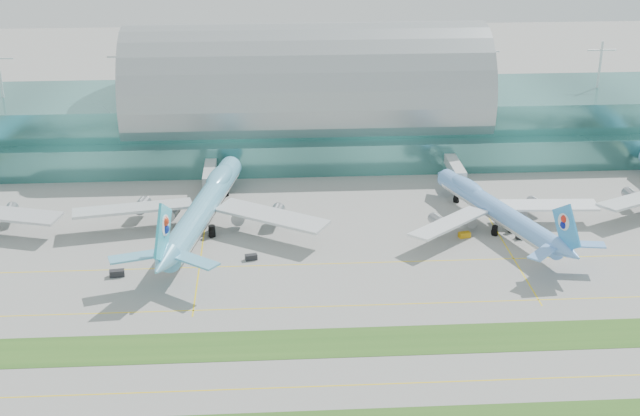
{
  "coord_description": "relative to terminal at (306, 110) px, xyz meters",
  "views": [
    {
      "loc": [
        -13.59,
        -160.79,
        98.91
      ],
      "look_at": [
        0.0,
        55.0,
        9.0
      ],
      "focal_mm": 50.0,
      "sensor_mm": 36.0,
      "label": 1
    }
  ],
  "objects": [
    {
      "name": "taxiline_d",
      "position": [
        -0.01,
        -88.79,
        -14.22
      ],
      "size": [
        420.0,
        0.35,
        0.01
      ],
      "primitive_type": "cube",
      "color": "yellow",
      "rests_on": "ground"
    },
    {
      "name": "gse_d",
      "position": [
        -18.24,
        -85.24,
        -13.51
      ],
      "size": [
        3.27,
        2.17,
        1.44
      ],
      "primitive_type": "cube",
      "rotation": [
        0.0,
        0.0,
        0.22
      ],
      "color": "black",
      "rests_on": "ground"
    },
    {
      "name": "airliner_c",
      "position": [
        48.37,
        -69.57,
        -8.54
      ],
      "size": [
        55.78,
        64.87,
        18.44
      ],
      "rotation": [
        0.0,
        0.0,
        0.34
      ],
      "color": "#6DA7F1",
      "rests_on": "ground"
    },
    {
      "name": "airliner_b",
      "position": [
        -31.07,
        -65.12,
        -7.39
      ],
      "size": [
        69.62,
        80.05,
        22.17
      ],
      "rotation": [
        0.0,
        0.0,
        -0.2
      ],
      "color": "#5FB0D2",
      "rests_on": "ground"
    },
    {
      "name": "terminal",
      "position": [
        0.0,
        0.0,
        0.0
      ],
      "size": [
        340.0,
        69.1,
        36.0
      ],
      "color": "#3D7A75",
      "rests_on": "ground"
    },
    {
      "name": "grass_strip_far",
      "position": [
        -0.01,
        -126.79,
        -14.19
      ],
      "size": [
        420.0,
        12.0,
        0.08
      ],
      "primitive_type": "cube",
      "color": "#2D591E",
      "rests_on": "ground"
    },
    {
      "name": "ground",
      "position": [
        -0.01,
        -128.79,
        -14.23
      ],
      "size": [
        700.0,
        700.0,
        0.0
      ],
      "primitive_type": "plane",
      "color": "gray",
      "rests_on": "ground"
    },
    {
      "name": "taxiline_b",
      "position": [
        -0.01,
        -142.79,
        -14.22
      ],
      "size": [
        420.0,
        0.35,
        0.01
      ],
      "primitive_type": "cube",
      "color": "yellow",
      "rests_on": "ground"
    },
    {
      "name": "gse_e",
      "position": [
        38.71,
        -75.06,
        -13.49
      ],
      "size": [
        3.37,
        2.28,
        1.47
      ],
      "primitive_type": "cube",
      "rotation": [
        0.0,
        0.0,
        0.22
      ],
      "color": "#CB8C0B",
      "rests_on": "ground"
    },
    {
      "name": "taxiline_c",
      "position": [
        -0.01,
        -110.79,
        -14.22
      ],
      "size": [
        420.0,
        0.35,
        0.01
      ],
      "primitive_type": "cube",
      "color": "yellow",
      "rests_on": "ground"
    },
    {
      "name": "gse_c",
      "position": [
        -50.89,
        -92.43,
        -13.42
      ],
      "size": [
        3.82,
        2.29,
        1.62
      ],
      "primitive_type": "cube",
      "rotation": [
        0.0,
        0.0,
        0.14
      ],
      "color": "black",
      "rests_on": "ground"
    },
    {
      "name": "gse_f",
      "position": [
        53.99,
        -76.73,
        -13.51
      ],
      "size": [
        3.46,
        2.04,
        1.43
      ],
      "primitive_type": "cube",
      "rotation": [
        0.0,
        0.0,
        0.14
      ],
      "color": "black",
      "rests_on": "ground"
    }
  ]
}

